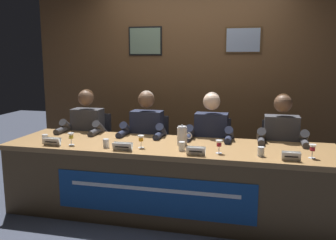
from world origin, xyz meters
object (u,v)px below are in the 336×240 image
(water_cup_far_left, at_px, (45,139))
(nameplate_center_right, at_px, (196,151))
(water_cup_center_left, at_px, (106,144))
(water_cup_far_right, at_px, (261,152))
(nameplate_far_left, at_px, (52,142))
(nameplate_far_right, at_px, (291,156))
(conference_table, at_px, (165,169))
(chair_center_right, at_px, (212,158))
(panelist_far_right, at_px, (281,143))
(juice_glass_far_right, at_px, (312,149))
(nameplate_center_left, at_px, (123,147))
(panelist_far_left, at_px, (85,132))
(chair_center_left, at_px, (150,154))
(juice_glass_far_left, at_px, (71,137))
(juice_glass_center_right, at_px, (219,144))
(panelist_center_left, at_px, (145,136))
(water_cup_center_right, at_px, (182,147))
(chair_far_right, at_px, (279,163))
(water_pitcher_central, at_px, (182,136))
(juice_glass_center_left, at_px, (141,139))
(chair_far_left, at_px, (93,151))
(panelist_center_right, at_px, (210,139))

(water_cup_far_left, height_order, nameplate_center_right, water_cup_far_left)
(water_cup_center_left, height_order, water_cup_far_right, same)
(nameplate_far_left, distance_m, nameplate_far_right, 2.27)
(conference_table, height_order, chair_center_right, chair_center_right)
(panelist_far_right, distance_m, nameplate_far_right, 0.75)
(juice_glass_far_right, xyz_separation_m, water_cup_far_right, (-0.43, -0.04, -0.05))
(nameplate_far_left, relative_size, nameplate_center_left, 0.96)
(panelist_far_left, bearing_deg, water_cup_center_left, -50.66)
(chair_center_left, xyz_separation_m, nameplate_far_right, (1.53, -0.95, 0.34))
(juice_glass_far_left, distance_m, juice_glass_center_right, 1.47)
(panelist_center_left, xyz_separation_m, water_cup_center_right, (0.56, -0.64, 0.06))
(chair_center_right, height_order, nameplate_far_right, chair_center_right)
(water_cup_center_left, height_order, chair_far_right, chair_far_right)
(water_pitcher_central, bearing_deg, nameplate_center_right, -60.94)
(water_cup_center_right, relative_size, juice_glass_far_right, 0.69)
(water_cup_far_left, distance_m, chair_center_left, 1.26)
(panelist_far_left, xyz_separation_m, panelist_center_left, (0.75, 0.00, 0.00))
(juice_glass_center_left, relative_size, chair_center_right, 0.14)
(panelist_far_left, xyz_separation_m, water_pitcher_central, (1.27, -0.42, 0.12))
(juice_glass_far_left, bearing_deg, chair_far_left, 102.18)
(juice_glass_far_left, height_order, nameplate_center_right, juice_glass_far_left)
(juice_glass_center_left, bearing_deg, chair_center_right, 54.10)
(juice_glass_far_right, bearing_deg, juice_glass_far_left, -178.56)
(nameplate_far_right, bearing_deg, water_pitcher_central, 161.94)
(nameplate_far_left, bearing_deg, panelist_far_right, 18.39)
(juice_glass_far_left, xyz_separation_m, panelist_center_left, (0.56, 0.68, -0.11))
(panelist_center_left, bearing_deg, water_pitcher_central, -38.90)
(water_pitcher_central, bearing_deg, panelist_far_left, 161.72)
(panelist_far_left, distance_m, chair_center_right, 1.54)
(panelist_center_right, bearing_deg, chair_far_right, 14.82)
(panelist_far_left, distance_m, panelist_far_right, 2.25)
(nameplate_far_left, height_order, chair_center_right, chair_center_right)
(water_pitcher_central, bearing_deg, juice_glass_center_right, -30.76)
(juice_glass_far_left, bearing_deg, nameplate_far_left, -160.68)
(chair_center_right, height_order, water_pitcher_central, water_pitcher_central)
(conference_table, relative_size, juice_glass_far_right, 26.64)
(water_pitcher_central, bearing_deg, nameplate_far_right, -18.06)
(conference_table, height_order, panelist_center_right, panelist_center_right)
(juice_glass_far_left, height_order, nameplate_far_right, juice_glass_far_left)
(panelist_center_right, height_order, chair_far_right, panelist_center_right)
(juice_glass_far_left, relative_size, water_cup_center_left, 1.46)
(panelist_center_left, bearing_deg, panelist_far_right, 0.00)
(conference_table, bearing_deg, nameplate_center_left, -146.74)
(chair_far_left, distance_m, water_cup_far_right, 2.24)
(panelist_center_right, bearing_deg, nameplate_center_right, -92.56)
(water_cup_far_left, relative_size, water_cup_center_left, 1.00)
(nameplate_center_right, distance_m, water_cup_far_right, 0.58)
(nameplate_center_left, bearing_deg, nameplate_far_left, 177.99)
(panelist_far_left, relative_size, panelist_far_right, 1.00)
(water_cup_center_right, bearing_deg, panelist_center_right, 73.36)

